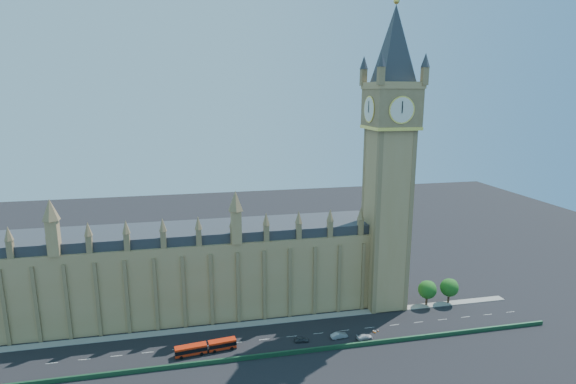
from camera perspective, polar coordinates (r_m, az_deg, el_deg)
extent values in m
plane|color=black|center=(135.55, -1.29, -18.03)|extent=(400.00, 400.00, 0.00)
cube|color=#A58450|center=(148.06, -12.64, -10.21)|extent=(120.00, 20.00, 25.00)
cube|color=#2D3035|center=(143.35, -12.90, -5.03)|extent=(120.00, 18.00, 3.00)
cube|color=#A58450|center=(147.36, 12.33, -3.51)|extent=(12.00, 12.00, 58.00)
cube|color=olive|center=(142.03, 12.98, 10.21)|extent=(14.00, 14.00, 12.00)
cylinder|color=silver|center=(135.57, 14.26, 10.06)|extent=(7.20, 0.30, 7.20)
cube|color=#A58450|center=(141.98, 13.12, 13.03)|extent=(14.50, 14.50, 2.00)
pyramid|color=#2D3035|center=(144.23, 13.60, 22.19)|extent=(20.59, 20.59, 22.00)
sphere|color=#F2C64C|center=(144.37, 13.62, 22.50)|extent=(1.80, 1.80, 1.80)
cube|color=#1E4C2D|center=(127.68, -0.49, -19.80)|extent=(160.00, 0.60, 1.20)
cube|color=gray|center=(143.66, -2.01, -16.12)|extent=(160.00, 3.00, 0.16)
cylinder|color=#382619|center=(159.43, 17.19, -12.91)|extent=(0.70, 0.70, 4.00)
sphere|color=#144C15|center=(158.00, 17.27, -11.76)|extent=(6.00, 6.00, 6.00)
sphere|color=#144C15|center=(158.38, 17.49, -11.48)|extent=(4.38, 4.38, 4.38)
cylinder|color=#382619|center=(163.26, 19.71, -12.47)|extent=(0.70, 0.70, 4.00)
sphere|color=#144C15|center=(161.87, 19.80, -11.35)|extent=(6.00, 6.00, 6.00)
sphere|color=#144C15|center=(162.27, 20.01, -11.07)|extent=(4.38, 4.38, 4.38)
cube|color=red|center=(129.94, -12.24, -19.07)|extent=(8.63, 3.37, 2.80)
cube|color=red|center=(130.93, -8.35, -18.64)|extent=(7.70, 3.26, 2.80)
cube|color=black|center=(129.77, -12.25, -18.94)|extent=(8.68, 3.43, 1.06)
cube|color=black|center=(130.76, -8.35, -18.52)|extent=(7.76, 3.31, 1.06)
cylinder|color=black|center=(130.41, -10.39, -18.93)|extent=(1.04, 2.32, 2.24)
cylinder|color=black|center=(129.24, -13.41, -19.80)|extent=(0.96, 0.40, 0.93)
cylinder|color=black|center=(131.23, -13.52, -19.27)|extent=(0.96, 0.40, 0.93)
cylinder|color=black|center=(129.69, -10.90, -19.56)|extent=(0.96, 0.40, 0.93)
cylinder|color=black|center=(131.67, -11.06, -19.03)|extent=(0.96, 0.40, 0.93)
cylinder|color=black|center=(130.10, -9.33, -19.38)|extent=(0.96, 0.40, 0.93)
cylinder|color=black|center=(132.07, -9.51, -18.86)|extent=(0.96, 0.40, 0.93)
cylinder|color=black|center=(130.80, -7.14, -19.12)|extent=(0.96, 0.40, 0.93)
cylinder|color=black|center=(132.77, -7.37, -18.61)|extent=(0.96, 0.40, 0.93)
imported|color=#3F4246|center=(133.40, 1.72, -18.23)|extent=(4.13, 2.00, 1.36)
imported|color=#93969A|center=(135.88, 6.51, -17.64)|extent=(5.08, 2.32, 1.61)
imported|color=silver|center=(136.42, 9.71, -17.68)|extent=(4.86, 2.43, 1.35)
cube|color=black|center=(141.12, 11.35, -16.96)|extent=(0.39, 0.39, 0.04)
cone|color=#E8520C|center=(140.97, 11.36, -16.86)|extent=(0.43, 0.43, 0.62)
cylinder|color=white|center=(140.93, 11.36, -16.83)|extent=(0.30, 0.30, 0.11)
cube|color=black|center=(140.20, 11.01, -17.15)|extent=(0.58, 0.58, 0.04)
cone|color=orange|center=(140.02, 11.02, -17.02)|extent=(0.64, 0.64, 0.78)
cylinder|color=white|center=(139.97, 11.02, -16.98)|extent=(0.38, 0.38, 0.13)
cube|color=black|center=(140.43, 10.80, -17.09)|extent=(0.50, 0.50, 0.05)
cone|color=#FE5C0D|center=(140.25, 10.81, -16.96)|extent=(0.55, 0.55, 0.80)
cylinder|color=white|center=(140.19, 10.81, -16.92)|extent=(0.39, 0.39, 0.14)
cube|color=black|center=(136.05, 5.71, -17.96)|extent=(0.52, 0.52, 0.04)
cone|color=#FF340D|center=(135.87, 5.72, -17.83)|extent=(0.57, 0.57, 0.76)
cylinder|color=white|center=(135.81, 5.72, -17.79)|extent=(0.37, 0.37, 0.13)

